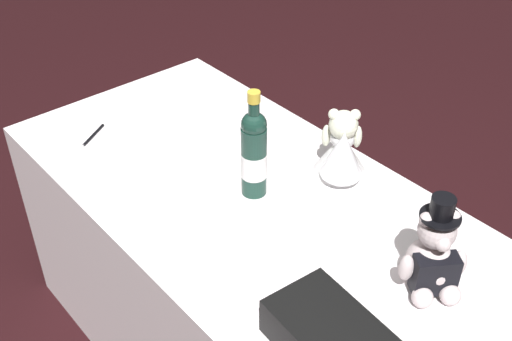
{
  "coord_description": "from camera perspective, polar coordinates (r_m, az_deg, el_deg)",
  "views": [
    {
      "loc": [
        -1.11,
        0.95,
        1.94
      ],
      "look_at": [
        0.0,
        0.0,
        0.87
      ],
      "focal_mm": 44.79,
      "sensor_mm": 36.0,
      "label": 1
    }
  ],
  "objects": [
    {
      "name": "gift_case_black",
      "position": [
        1.45,
        6.66,
        -14.64
      ],
      "size": [
        0.3,
        0.2,
        0.1
      ],
      "color": "black",
      "rests_on": "reception_table"
    },
    {
      "name": "signing_pen",
      "position": [
        2.2,
        -14.37,
        3.04
      ],
      "size": [
        0.08,
        0.12,
        0.01
      ],
      "color": "black",
      "rests_on": "reception_table"
    },
    {
      "name": "reception_table",
      "position": [
        2.13,
        -0.0,
        -10.59
      ],
      "size": [
        1.7,
        0.82,
        0.77
      ],
      "primitive_type": "cube",
      "color": "white",
      "rests_on": "ground_plane"
    },
    {
      "name": "teddy_bear_bride",
      "position": [
        1.92,
        7.66,
        1.87
      ],
      "size": [
        0.21,
        0.21,
        0.22
      ],
      "color": "white",
      "rests_on": "reception_table"
    },
    {
      "name": "guestbook",
      "position": [
        2.41,
        -6.61,
        7.23
      ],
      "size": [
        0.24,
        0.3,
        0.02
      ],
      "primitive_type": "cube",
      "rotation": [
        0.0,
        0.0,
        0.19
      ],
      "color": "white",
      "rests_on": "reception_table"
    },
    {
      "name": "teddy_bear_groom",
      "position": [
        1.6,
        15.56,
        -7.5
      ],
      "size": [
        0.16,
        0.16,
        0.27
      ],
      "color": "silver",
      "rests_on": "reception_table"
    },
    {
      "name": "champagne_bottle",
      "position": [
        1.81,
        -0.19,
        1.63
      ],
      "size": [
        0.08,
        0.08,
        0.34
      ],
      "color": "#17362C",
      "rests_on": "reception_table"
    }
  ]
}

